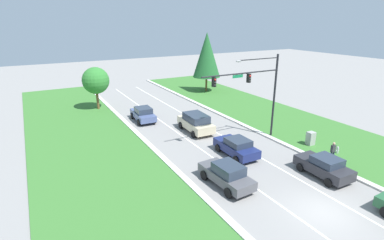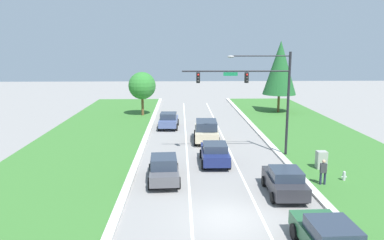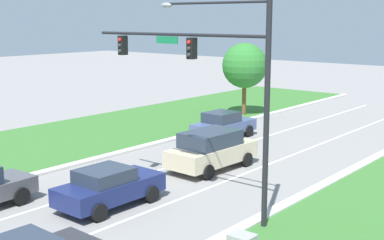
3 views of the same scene
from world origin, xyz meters
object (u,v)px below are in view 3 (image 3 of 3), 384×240
object	(u,v)px
navy_sedan	(109,187)
oak_near_left_tree	(245,66)
traffic_signal_mast	(212,70)
champagne_suv	(212,149)
slate_blue_sedan	(223,125)

from	to	relation	value
navy_sedan	oak_near_left_tree	size ratio (longest dim) A/B	0.80
traffic_signal_mast	oak_near_left_tree	xyz separation A→B (m)	(-10.89, 18.30, -1.66)
traffic_signal_mast	champagne_suv	xyz separation A→B (m)	(-3.70, 4.85, -4.49)
champagne_suv	slate_blue_sedan	size ratio (longest dim) A/B	1.11
slate_blue_sedan	oak_near_left_tree	xyz separation A→B (m)	(-3.52, 7.48, 2.98)
navy_sedan	champagne_suv	bearing A→B (deg)	91.89
champagne_suv	traffic_signal_mast	bearing A→B (deg)	-50.49
traffic_signal_mast	slate_blue_sedan	xyz separation A→B (m)	(-7.37, 10.82, -4.64)
champagne_suv	slate_blue_sedan	xyz separation A→B (m)	(-3.67, 5.98, -0.15)
traffic_signal_mast	slate_blue_sedan	world-z (taller)	traffic_signal_mast
champagne_suv	navy_sedan	bearing A→B (deg)	-86.55
champagne_suv	slate_blue_sedan	distance (m)	7.01
oak_near_left_tree	champagne_suv	bearing A→B (deg)	-61.89
slate_blue_sedan	navy_sedan	size ratio (longest dim) A/B	1.00
traffic_signal_mast	champagne_suv	size ratio (longest dim) A/B	1.69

